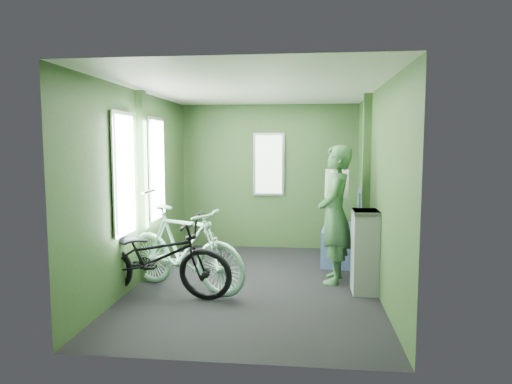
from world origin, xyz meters
The scene contains 6 objects.
room centered at (-0.04, 0.04, 1.44)m, with size 4.00×4.02×2.31m.
bicycle_black centered at (-1.03, -0.59, 0.00)m, with size 0.61×1.74×0.91m, color black.
bicycle_mint centered at (-0.78, -0.33, 0.00)m, with size 0.46×1.64×0.99m, color #A0E3C5.
passenger centered at (0.94, 0.21, 0.83)m, with size 0.47×0.69×1.66m.
waste_box centered at (1.26, -0.16, 0.47)m, with size 0.28×0.39×0.94m, color gray.
bench_seat centered at (1.15, 1.20, 0.31)m, with size 0.65×1.03×1.04m.
Camera 1 is at (0.59, -5.29, 1.66)m, focal length 32.00 mm.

